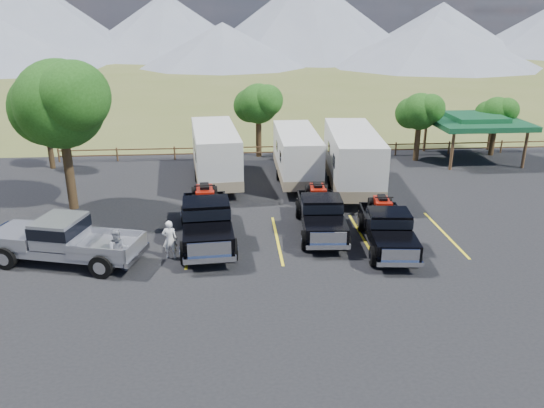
{
  "coord_description": "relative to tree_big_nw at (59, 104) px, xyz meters",
  "views": [
    {
      "loc": [
        -4.04,
        -18.37,
        10.0
      ],
      "look_at": [
        -2.2,
        4.53,
        1.6
      ],
      "focal_mm": 35.0,
      "sensor_mm": 36.0,
      "label": 1
    }
  ],
  "objects": [
    {
      "name": "tree_ne_a",
      "position": [
        21.52,
        7.99,
        -2.11
      ],
      "size": [
        3.11,
        2.92,
        4.76
      ],
      "color": "#322413",
      "rests_on": "ground"
    },
    {
      "name": "rig_left",
      "position": [
        7.33,
        -4.8,
        -4.48
      ],
      "size": [
        2.72,
        6.83,
        2.24
      ],
      "rotation": [
        0.0,
        0.0,
        0.07
      ],
      "color": "black",
      "rests_on": "asphalt_lot"
    },
    {
      "name": "rig_right",
      "position": [
        15.37,
        -6.09,
        -4.63
      ],
      "size": [
        2.49,
        5.94,
        1.93
      ],
      "rotation": [
        0.0,
        0.0,
        -0.1
      ],
      "color": "black",
      "rests_on": "asphalt_lot"
    },
    {
      "name": "pickup_silver",
      "position": [
        1.56,
        -6.67,
        -4.53
      ],
      "size": [
        6.89,
        3.73,
        1.97
      ],
      "rotation": [
        0.0,
        0.0,
        -1.83
      ],
      "color": "#9A9BA2",
      "rests_on": "asphalt_lot"
    },
    {
      "name": "rig_center",
      "position": [
        12.69,
        -4.18,
        -4.59
      ],
      "size": [
        2.38,
        6.09,
        2.0
      ],
      "rotation": [
        0.0,
        0.0,
        -0.06
      ],
      "color": "black",
      "rests_on": "asphalt_lot"
    },
    {
      "name": "asphalt_lot",
      "position": [
        12.55,
        -6.03,
        -5.58
      ],
      "size": [
        44.0,
        34.0,
        0.04
      ],
      "primitive_type": "cube",
      "color": "black",
      "rests_on": "ground"
    },
    {
      "name": "tree_big_nw",
      "position": [
        0.0,
        0.0,
        0.0
      ],
      "size": [
        5.54,
        5.18,
        7.84
      ],
      "color": "#322413",
      "rests_on": "ground"
    },
    {
      "name": "person_a",
      "position": [
        5.83,
        -6.59,
        -4.7
      ],
      "size": [
        0.63,
        0.41,
        1.71
      ],
      "primitive_type": "imported",
      "rotation": [
        0.0,
        0.0,
        3.14
      ],
      "color": "white",
      "rests_on": "asphalt_lot"
    },
    {
      "name": "pavilion",
      "position": [
        25.55,
        7.97,
        -2.81
      ],
      "size": [
        6.2,
        6.2,
        3.22
      ],
      "color": "brown",
      "rests_on": "ground"
    },
    {
      "name": "stall_lines",
      "position": [
        12.55,
        -5.03,
        -5.55
      ],
      "size": [
        12.12,
        5.5,
        0.01
      ],
      "color": "yellow",
      "rests_on": "asphalt_lot"
    },
    {
      "name": "trailer_left",
      "position": [
        7.58,
        3.95,
        -3.8
      ],
      "size": [
        3.23,
        9.7,
        3.36
      ],
      "rotation": [
        0.0,
        0.0,
        0.09
      ],
      "color": "silver",
      "rests_on": "asphalt_lot"
    },
    {
      "name": "mountain_range",
      "position": [
        4.92,
        96.95,
        2.28
      ],
      "size": [
        209.0,
        71.0,
        20.0
      ],
      "color": "slate",
      "rests_on": "ground"
    },
    {
      "name": "tree_nw_small",
      "position": [
        -3.48,
        7.99,
        -2.81
      ],
      "size": [
        2.59,
        2.43,
        3.85
      ],
      "color": "#322413",
      "rests_on": "ground"
    },
    {
      "name": "trailer_center",
      "position": [
        12.52,
        3.78,
        -3.92
      ],
      "size": [
        2.41,
        8.95,
        3.12
      ],
      "rotation": [
        0.0,
        0.0,
        -0.01
      ],
      "color": "silver",
      "rests_on": "asphalt_lot"
    },
    {
      "name": "ground",
      "position": [
        12.55,
        -9.03,
        -5.6
      ],
      "size": [
        320.0,
        320.0,
        0.0
      ],
      "primitive_type": "plane",
      "color": "#525B27",
      "rests_on": "ground"
    },
    {
      "name": "rail_fence",
      "position": [
        14.55,
        9.47,
        -4.99
      ],
      "size": [
        36.12,
        0.12,
        1.0
      ],
      "color": "brown",
      "rests_on": "ground"
    },
    {
      "name": "tree_north",
      "position": [
        10.52,
        9.99,
        -1.76
      ],
      "size": [
        3.46,
        3.24,
        5.25
      ],
      "color": "#322413",
      "rests_on": "ground"
    },
    {
      "name": "person_b",
      "position": [
        3.94,
        -7.72,
        -4.64
      ],
      "size": [
        1.07,
        0.95,
        1.84
      ],
      "primitive_type": "imported",
      "rotation": [
        0.0,
        0.0,
        0.33
      ],
      "color": "gray",
      "rests_on": "asphalt_lot"
    },
    {
      "name": "tree_ne_b",
      "position": [
        27.52,
        8.99,
        -2.47
      ],
      "size": [
        2.77,
        2.59,
        4.27
      ],
      "color": "#322413",
      "rests_on": "ground"
    },
    {
      "name": "trailer_right",
      "position": [
        15.53,
        1.83,
        -3.73
      ],
      "size": [
        3.29,
        10.11,
        3.5
      ],
      "rotation": [
        0.0,
        0.0,
        -0.09
      ],
      "color": "silver",
      "rests_on": "asphalt_lot"
    }
  ]
}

